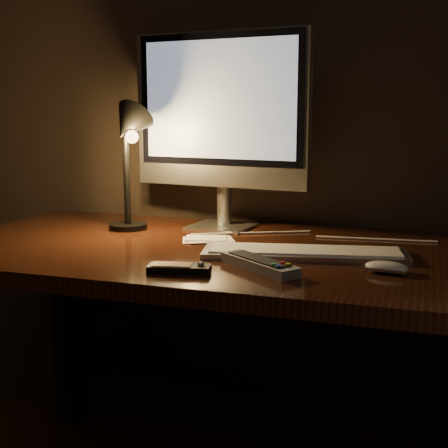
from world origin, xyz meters
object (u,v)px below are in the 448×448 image
(desk, at_px, (253,291))
(desk_lamp, at_px, (128,144))
(mouse, at_px, (386,269))
(tv_remote, at_px, (259,264))
(media_remote, at_px, (179,268))
(monitor, at_px, (221,114))
(keyboard, at_px, (304,253))

(desk, height_order, desk_lamp, desk_lamp)
(mouse, xyz_separation_m, tv_remote, (-0.27, -0.06, 0.00))
(desk, distance_m, desk_lamp, 0.54)
(mouse, relative_size, desk_lamp, 0.25)
(media_remote, xyz_separation_m, tv_remote, (0.16, 0.08, 0.00))
(monitor, bearing_deg, media_remote, -74.46)
(keyboard, distance_m, tv_remote, 0.17)
(media_remote, distance_m, desk_lamp, 0.54)
(monitor, height_order, mouse, monitor)
(monitor, bearing_deg, mouse, -29.54)
(keyboard, relative_size, mouse, 5.25)
(monitor, distance_m, media_remote, 0.60)
(monitor, distance_m, desk_lamp, 0.27)
(media_remote, height_order, tv_remote, tv_remote)
(monitor, xyz_separation_m, media_remote, (0.07, -0.51, -0.32))
(desk, bearing_deg, tv_remote, -72.31)
(keyboard, xyz_separation_m, desk_lamp, (-0.53, 0.15, 0.24))
(monitor, bearing_deg, desk_lamp, -143.14)
(monitor, xyz_separation_m, mouse, (0.50, -0.37, -0.32))
(desk, relative_size, keyboard, 3.31)
(desk, xyz_separation_m, mouse, (0.35, -0.20, 0.14))
(desk, relative_size, monitor, 2.86)
(keyboard, bearing_deg, monitor, 126.57)
(mouse, distance_m, media_remote, 0.44)
(desk_lamp, bearing_deg, media_remote, -63.27)
(media_remote, bearing_deg, desk_lamp, 117.79)
(monitor, xyz_separation_m, keyboard, (0.30, -0.28, -0.32))
(desk, bearing_deg, desk_lamp, 173.82)
(keyboard, bearing_deg, media_remote, -145.59)
(desk, distance_m, media_remote, 0.37)
(keyboard, relative_size, tv_remote, 2.33)
(desk, height_order, media_remote, media_remote)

